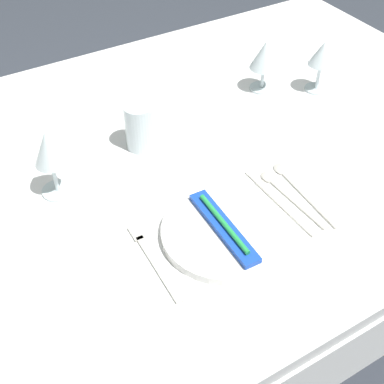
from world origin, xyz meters
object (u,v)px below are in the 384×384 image
dinner_knife (281,203)px  wine_glass_centre (322,56)px  fork_outer (152,258)px  spoon_dessert (297,186)px  wine_glass_right (265,57)px  spoon_soup (285,192)px  drink_tumbler (140,129)px  wine_glass_left (49,152)px  dinner_plate (223,232)px  toothbrush_package (224,226)px

dinner_knife → wine_glass_centre: (0.35, 0.30, 0.10)m
fork_outer → wine_glass_centre: bearing=24.6°
spoon_dessert → wine_glass_right: (0.17, 0.36, 0.09)m
fork_outer → spoon_soup: 0.33m
wine_glass_centre → drink_tumbler: wine_glass_centre is taller
spoon_soup → wine_glass_left: bearing=149.0°
wine_glass_right → dinner_plate: bearing=-134.0°
toothbrush_package → fork_outer: size_ratio=1.03×
dinner_knife → wine_glass_centre: bearing=40.6°
wine_glass_centre → wine_glass_left: wine_glass_left is taller
spoon_soup → wine_glass_centre: bearing=40.7°
dinner_plate → wine_glass_right: (0.38, 0.40, 0.09)m
wine_glass_right → drink_tumbler: size_ratio=1.24×
wine_glass_centre → wine_glass_right: 0.15m
toothbrush_package → spoon_dessert: toothbrush_package is taller
wine_glass_centre → spoon_dessert: bearing=-136.2°
spoon_soup → drink_tumbler: bearing=122.5°
toothbrush_package → wine_glass_centre: size_ratio=1.51×
wine_glass_left → fork_outer: bearing=-71.8°
drink_tumbler → dinner_plate: bearing=-88.1°
fork_outer → wine_glass_left: bearing=108.2°
wine_glass_centre → toothbrush_package: bearing=-148.0°
dinner_knife → wine_glass_left: size_ratio=1.43×
spoon_soup → wine_glass_right: bearing=60.7°
fork_outer → wine_glass_centre: size_ratio=1.47×
dinner_knife → spoon_dessert: 0.07m
wine_glass_left → drink_tumbler: 0.24m
dinner_knife → toothbrush_package: bearing=-175.2°
toothbrush_package → wine_glass_centre: (0.51, 0.32, 0.07)m
dinner_knife → fork_outer: bearing=179.1°
wine_glass_left → spoon_soup: bearing=-31.0°
dinner_knife → wine_glass_right: size_ratio=1.61×
dinner_plate → spoon_soup: (0.18, 0.04, -0.01)m
wine_glass_left → drink_tumbler: (0.22, 0.05, -0.06)m
wine_glass_centre → wine_glass_right: same height
dinner_plate → spoon_soup: dinner_plate is taller
fork_outer → dinner_knife: 0.30m
dinner_plate → spoon_dessert: (0.21, 0.04, -0.01)m
spoon_soup → wine_glass_centre: wine_glass_centre is taller
fork_outer → dinner_knife: size_ratio=0.91×
spoon_dessert → drink_tumbler: 0.38m
wine_glass_left → drink_tumbler: wine_glass_left is taller
spoon_dessert → wine_glass_centre: wine_glass_centre is taller
fork_outer → wine_glass_right: (0.53, 0.38, 0.09)m
spoon_dessert → fork_outer: bearing=-177.1°
wine_glass_centre → drink_tumbler: size_ratio=1.25×
spoon_dessert → dinner_plate: bearing=-170.5°
wine_glass_right → drink_tumbler: bearing=-171.5°
toothbrush_package → wine_glass_centre: wine_glass_centre is taller
dinner_knife → spoon_dessert: size_ratio=1.02×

